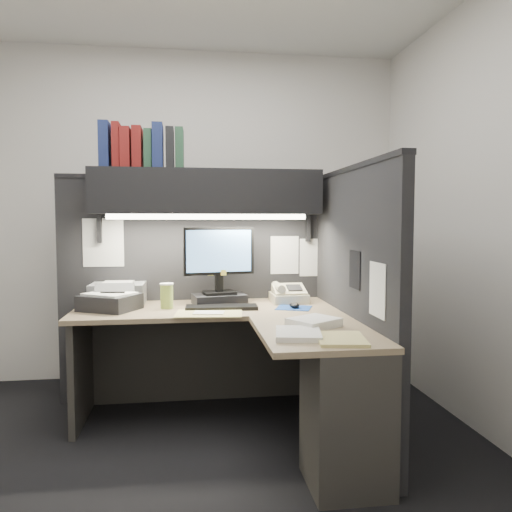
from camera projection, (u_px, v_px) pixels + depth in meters
name	position (u px, v px, depth m)	size (l,w,h in m)	color
floor	(192.00, 454.00, 2.78)	(3.50, 3.50, 0.00)	black
wall_back	(189.00, 215.00, 4.17)	(3.50, 0.04, 2.70)	silver
wall_front	(193.00, 201.00, 1.21)	(3.50, 0.04, 2.70)	silver
wall_right	(490.00, 213.00, 2.93)	(0.04, 3.00, 2.70)	silver
partition_back	(194.00, 290.00, 3.65)	(1.90, 0.06, 1.60)	black
partition_right	(352.00, 303.00, 3.04)	(0.06, 1.50, 1.60)	black
desk	(267.00, 374.00, 2.81)	(1.70, 1.53, 0.73)	#857855
overhead_shelf	(207.00, 192.00, 3.44)	(1.55, 0.34, 0.30)	black
task_light_tube	(208.00, 217.00, 3.31)	(0.04, 0.04, 1.32)	white
monitor	(219.00, 274.00, 3.42)	(0.49, 0.27, 0.53)	black
keyboard	(222.00, 307.00, 3.24)	(0.46, 0.15, 0.02)	black
mousepad	(294.00, 308.00, 3.27)	(0.22, 0.20, 0.00)	navy
mouse	(294.00, 305.00, 3.26)	(0.06, 0.09, 0.03)	black
telephone	(289.00, 295.00, 3.52)	(0.24, 0.26, 0.10)	beige
coffee_cup	(167.00, 297.00, 3.26)	(0.08, 0.08, 0.16)	#B2C44E
printer	(118.00, 293.00, 3.44)	(0.36, 0.31, 0.14)	gray
notebook_stack	(110.00, 302.00, 3.20)	(0.33, 0.28, 0.10)	black
open_folder	(209.00, 314.00, 3.06)	(0.41, 0.26, 0.01)	tan
paper_stack_a	(314.00, 322.00, 2.70)	(0.24, 0.21, 0.05)	white
paper_stack_b	(298.00, 334.00, 2.47)	(0.22, 0.28, 0.03)	white
manila_stack	(341.00, 339.00, 2.38)	(0.23, 0.29, 0.02)	tan
binder_row	(142.00, 148.00, 3.36)	(0.55, 0.25, 0.31)	navy
pinned_papers	(253.00, 258.00, 3.32)	(1.76, 1.31, 0.51)	white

